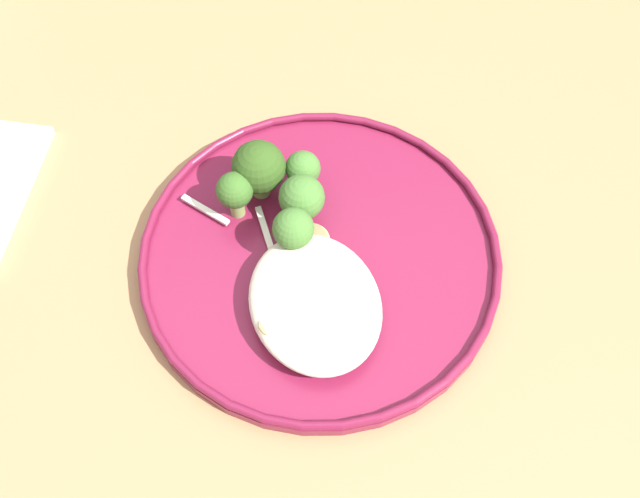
% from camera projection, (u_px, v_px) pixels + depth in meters
% --- Properties ---
extents(wooden_dining_table, '(1.40, 1.00, 0.74)m').
position_uv_depth(wooden_dining_table, '(306.00, 329.00, 0.69)').
color(wooden_dining_table, '#9E754C').
rests_on(wooden_dining_table, ground).
extents(dinner_plate, '(0.29, 0.29, 0.02)m').
position_uv_depth(dinner_plate, '(320.00, 256.00, 0.63)').
color(dinner_plate, maroon).
rests_on(dinner_plate, wooden_dining_table).
extents(noodle_bed, '(0.12, 0.10, 0.03)m').
position_uv_depth(noodle_bed, '(315.00, 303.00, 0.59)').
color(noodle_bed, beige).
rests_on(noodle_bed, dinner_plate).
extents(seared_scallop_rear_pale, '(0.02, 0.02, 0.01)m').
position_uv_depth(seared_scallop_rear_pale, '(349.00, 292.00, 0.60)').
color(seared_scallop_rear_pale, '#E5C689').
rests_on(seared_scallop_rear_pale, dinner_plate).
extents(seared_scallop_half_hidden, '(0.03, 0.03, 0.01)m').
position_uv_depth(seared_scallop_half_hidden, '(312.00, 328.00, 0.58)').
color(seared_scallop_half_hidden, '#E5C689').
rests_on(seared_scallop_half_hidden, dinner_plate).
extents(seared_scallop_left_edge, '(0.03, 0.03, 0.01)m').
position_uv_depth(seared_scallop_left_edge, '(292.00, 308.00, 0.59)').
color(seared_scallop_left_edge, '#DBB77A').
rests_on(seared_scallop_left_edge, dinner_plate).
extents(seared_scallop_right_edge, '(0.02, 0.02, 0.02)m').
position_uv_depth(seared_scallop_right_edge, '(275.00, 328.00, 0.58)').
color(seared_scallop_right_edge, '#DBB77A').
rests_on(seared_scallop_right_edge, dinner_plate).
extents(seared_scallop_tiny_bay, '(0.03, 0.03, 0.01)m').
position_uv_depth(seared_scallop_tiny_bay, '(310.00, 243.00, 0.62)').
color(seared_scallop_tiny_bay, '#DBB77A').
rests_on(seared_scallop_tiny_bay, dinner_plate).
extents(broccoli_floret_left_leaning, '(0.04, 0.04, 0.05)m').
position_uv_depth(broccoli_floret_left_leaning, '(302.00, 198.00, 0.62)').
color(broccoli_floret_left_leaning, '#89A356').
rests_on(broccoli_floret_left_leaning, dinner_plate).
extents(broccoli_floret_rear_charred, '(0.04, 0.04, 0.06)m').
position_uv_depth(broccoli_floret_rear_charred, '(259.00, 168.00, 0.63)').
color(broccoli_floret_rear_charred, '#7A994C').
rests_on(broccoli_floret_rear_charred, dinner_plate).
extents(broccoli_floret_center_pile, '(0.03, 0.03, 0.05)m').
position_uv_depth(broccoli_floret_center_pile, '(297.00, 229.00, 0.60)').
color(broccoli_floret_center_pile, '#89A356').
rests_on(broccoli_floret_center_pile, dinner_plate).
extents(broccoli_floret_small_sprig, '(0.03, 0.03, 0.04)m').
position_uv_depth(broccoli_floret_small_sprig, '(303.00, 170.00, 0.64)').
color(broccoli_floret_small_sprig, '#7A994C').
rests_on(broccoli_floret_small_sprig, dinner_plate).
extents(broccoli_floret_near_rim, '(0.03, 0.03, 0.05)m').
position_uv_depth(broccoli_floret_near_rim, '(235.00, 192.00, 0.62)').
color(broccoli_floret_near_rim, '#89A356').
rests_on(broccoli_floret_near_rim, dinner_plate).
extents(onion_sliver_short_strip, '(0.04, 0.01, 0.00)m').
position_uv_depth(onion_sliver_short_strip, '(294.00, 234.00, 0.63)').
color(onion_sliver_short_strip, silver).
rests_on(onion_sliver_short_strip, dinner_plate).
extents(onion_sliver_long_sliver, '(0.04, 0.03, 0.00)m').
position_uv_depth(onion_sliver_long_sliver, '(205.00, 210.00, 0.64)').
color(onion_sliver_long_sliver, silver).
rests_on(onion_sliver_long_sliver, dinner_plate).
extents(onion_sliver_pale_crescent, '(0.05, 0.01, 0.00)m').
position_uv_depth(onion_sliver_pale_crescent, '(266.00, 234.00, 0.63)').
color(onion_sliver_pale_crescent, silver).
rests_on(onion_sliver_pale_crescent, dinner_plate).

